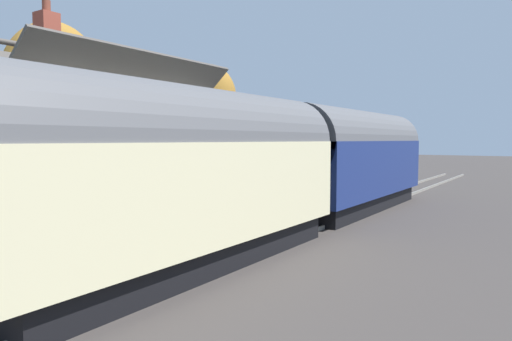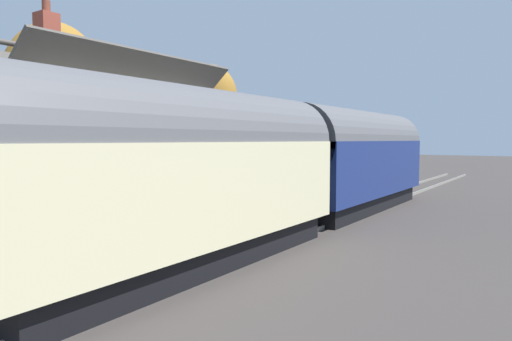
{
  "view_description": "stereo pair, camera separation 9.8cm",
  "coord_description": "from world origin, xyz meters",
  "px_view_note": "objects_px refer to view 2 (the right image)",
  "views": [
    {
      "loc": [
        -16.03,
        -8.17,
        3.05
      ],
      "look_at": [
        -1.37,
        1.5,
        1.86
      ],
      "focal_mm": 31.99,
      "sensor_mm": 36.0,
      "label": 1
    },
    {
      "loc": [
        -15.97,
        -8.25,
        3.05
      ],
      "look_at": [
        -1.37,
        1.5,
        1.86
      ],
      "focal_mm": 31.99,
      "sensor_mm": 36.0,
      "label": 2
    }
  ],
  "objects_px": {
    "station_building": "(111,153)",
    "planter_edge_near": "(340,173)",
    "train": "(298,164)",
    "tree_far_right": "(55,88)",
    "lamp_post_platform": "(333,133)",
    "tree_far_left": "(210,98)",
    "bench_platform_end": "(248,177)",
    "bench_by_lamp": "(322,168)",
    "planter_under_sign": "(227,175)",
    "tree_mid_background": "(281,125)",
    "station_sign_board": "(307,161)",
    "planter_bench_right": "(338,169)",
    "tree_distant": "(106,114)",
    "bench_near_building": "(291,172)",
    "planter_edge_far": "(242,177)"
  },
  "relations": [
    {
      "from": "planter_under_sign",
      "to": "tree_far_right",
      "type": "height_order",
      "value": "tree_far_right"
    },
    {
      "from": "train",
      "to": "tree_far_left",
      "type": "bearing_deg",
      "value": 50.31
    },
    {
      "from": "tree_far_right",
      "to": "bench_by_lamp",
      "type": "bearing_deg",
      "value": -37.67
    },
    {
      "from": "planter_bench_right",
      "to": "tree_distant",
      "type": "distance_m",
      "value": 14.74
    },
    {
      "from": "bench_near_building",
      "to": "planter_under_sign",
      "type": "distance_m",
      "value": 3.49
    },
    {
      "from": "lamp_post_platform",
      "to": "tree_far_left",
      "type": "bearing_deg",
      "value": 83.64
    },
    {
      "from": "lamp_post_platform",
      "to": "station_sign_board",
      "type": "height_order",
      "value": "lamp_post_platform"
    },
    {
      "from": "planter_edge_near",
      "to": "lamp_post_platform",
      "type": "xyz_separation_m",
      "value": [
        -1.14,
        -0.05,
        2.17
      ]
    },
    {
      "from": "planter_edge_far",
      "to": "lamp_post_platform",
      "type": "xyz_separation_m",
      "value": [
        4.45,
        -2.74,
        2.11
      ]
    },
    {
      "from": "bench_platform_end",
      "to": "tree_mid_background",
      "type": "xyz_separation_m",
      "value": [
        12.85,
        5.84,
        2.84
      ]
    },
    {
      "from": "planter_under_sign",
      "to": "tree_mid_background",
      "type": "height_order",
      "value": "tree_mid_background"
    },
    {
      "from": "planter_under_sign",
      "to": "tree_mid_background",
      "type": "xyz_separation_m",
      "value": [
        11.95,
        3.99,
        2.88
      ]
    },
    {
      "from": "lamp_post_platform",
      "to": "bench_platform_end",
      "type": "bearing_deg",
      "value": 161.58
    },
    {
      "from": "bench_by_lamp",
      "to": "lamp_post_platform",
      "type": "xyz_separation_m",
      "value": [
        -2.36,
        -1.77,
        2.04
      ]
    },
    {
      "from": "bench_by_lamp",
      "to": "tree_far_right",
      "type": "relative_size",
      "value": 0.16
    },
    {
      "from": "planter_under_sign",
      "to": "tree_distant",
      "type": "relative_size",
      "value": 0.12
    },
    {
      "from": "train",
      "to": "bench_near_building",
      "type": "bearing_deg",
      "value": 30.96
    },
    {
      "from": "station_sign_board",
      "to": "planter_bench_right",
      "type": "bearing_deg",
      "value": 12.82
    },
    {
      "from": "bench_platform_end",
      "to": "lamp_post_platform",
      "type": "xyz_separation_m",
      "value": [
        5.39,
        -1.79,
        2.04
      ]
    },
    {
      "from": "station_sign_board",
      "to": "tree_far_right",
      "type": "relative_size",
      "value": 0.18
    },
    {
      "from": "planter_under_sign",
      "to": "planter_edge_near",
      "type": "height_order",
      "value": "planter_under_sign"
    },
    {
      "from": "tree_far_left",
      "to": "tree_far_right",
      "type": "height_order",
      "value": "tree_far_right"
    },
    {
      "from": "train",
      "to": "station_building",
      "type": "relative_size",
      "value": 2.64
    },
    {
      "from": "planter_bench_right",
      "to": "lamp_post_platform",
      "type": "height_order",
      "value": "lamp_post_platform"
    },
    {
      "from": "bench_by_lamp",
      "to": "tree_far_right",
      "type": "xyz_separation_m",
      "value": [
        -11.51,
        8.89,
        4.25
      ]
    },
    {
      "from": "train",
      "to": "planter_under_sign",
      "type": "xyz_separation_m",
      "value": [
        4.38,
        6.33,
        -0.92
      ]
    },
    {
      "from": "bench_near_building",
      "to": "lamp_post_platform",
      "type": "height_order",
      "value": "lamp_post_platform"
    },
    {
      "from": "planter_bench_right",
      "to": "tree_far_left",
      "type": "xyz_separation_m",
      "value": [
        -3.37,
        7.65,
        4.56
      ]
    },
    {
      "from": "bench_by_lamp",
      "to": "bench_near_building",
      "type": "bearing_deg",
      "value": -178.42
    },
    {
      "from": "planter_bench_right",
      "to": "station_sign_board",
      "type": "distance_m",
      "value": 7.83
    },
    {
      "from": "planter_edge_near",
      "to": "station_sign_board",
      "type": "bearing_deg",
      "value": -177.61
    },
    {
      "from": "bench_platform_end",
      "to": "bench_by_lamp",
      "type": "distance_m",
      "value": 7.75
    },
    {
      "from": "planter_edge_near",
      "to": "lamp_post_platform",
      "type": "height_order",
      "value": "lamp_post_platform"
    },
    {
      "from": "planter_under_sign",
      "to": "tree_mid_background",
      "type": "relative_size",
      "value": 0.13
    },
    {
      "from": "bench_platform_end",
      "to": "planter_bench_right",
      "type": "distance_m",
      "value": 9.79
    },
    {
      "from": "train",
      "to": "station_building",
      "type": "bearing_deg",
      "value": 120.61
    },
    {
      "from": "bench_platform_end",
      "to": "planter_under_sign",
      "type": "bearing_deg",
      "value": 64.22
    },
    {
      "from": "planter_under_sign",
      "to": "bench_platform_end",
      "type": "bearing_deg",
      "value": -115.78
    },
    {
      "from": "station_building",
      "to": "planter_edge_near",
      "type": "relative_size",
      "value": 11.99
    },
    {
      "from": "bench_platform_end",
      "to": "tree_far_left",
      "type": "distance_m",
      "value": 10.79
    },
    {
      "from": "station_building",
      "to": "tree_far_right",
      "type": "relative_size",
      "value": 0.92
    },
    {
      "from": "bench_near_building",
      "to": "bench_by_lamp",
      "type": "relative_size",
      "value": 1.0
    },
    {
      "from": "tree_far_left",
      "to": "lamp_post_platform",
      "type": "bearing_deg",
      "value": -96.36
    },
    {
      "from": "planter_bench_right",
      "to": "lamp_post_platform",
      "type": "relative_size",
      "value": 0.2
    },
    {
      "from": "bench_near_building",
      "to": "planter_edge_far",
      "type": "relative_size",
      "value": 1.84
    },
    {
      "from": "bench_platform_end",
      "to": "planter_under_sign",
      "type": "xyz_separation_m",
      "value": [
        0.89,
        1.85,
        -0.04
      ]
    },
    {
      "from": "train",
      "to": "planter_under_sign",
      "type": "height_order",
      "value": "train"
    },
    {
      "from": "station_building",
      "to": "planter_under_sign",
      "type": "height_order",
      "value": "station_building"
    },
    {
      "from": "train",
      "to": "tree_far_right",
      "type": "bearing_deg",
      "value": 91.21
    },
    {
      "from": "tree_far_right",
      "to": "tree_distant",
      "type": "xyz_separation_m",
      "value": [
        4.79,
        2.3,
        -0.95
      ]
    }
  ]
}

